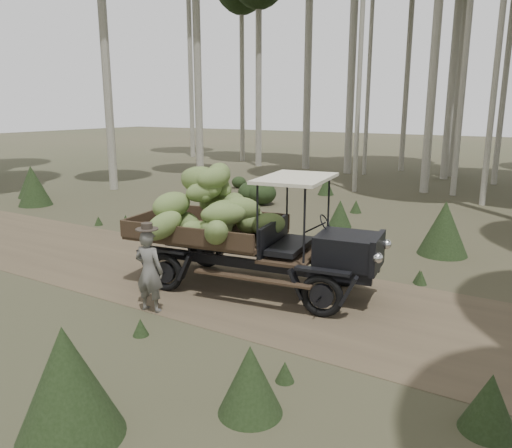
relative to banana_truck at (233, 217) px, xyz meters
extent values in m
plane|color=#473D2B|center=(-1.55, 0.05, -1.51)|extent=(120.00, 120.00, 0.00)
cube|color=brown|center=(-1.55, 0.05, -1.50)|extent=(70.00, 4.00, 0.01)
cube|color=black|center=(2.30, 0.42, -0.44)|extent=(1.20, 1.16, 0.59)
cube|color=black|center=(2.88, 0.51, -0.44)|extent=(0.26, 1.07, 0.66)
cube|color=black|center=(0.82, 0.21, -0.33)|extent=(0.30, 1.49, 0.59)
cube|color=#38281C|center=(-0.66, 0.00, -0.44)|extent=(3.23, 2.33, 0.09)
cube|color=#38281C|center=(-0.80, 0.95, -0.25)|extent=(2.97, 0.49, 0.34)
cube|color=#38281C|center=(-0.53, -0.95, -0.25)|extent=(2.97, 0.49, 0.34)
cube|color=#38281C|center=(-2.14, -0.21, -0.25)|extent=(0.34, 1.91, 0.34)
cube|color=beige|center=(1.27, 0.28, 0.86)|extent=(1.47, 1.97, 0.06)
cube|color=black|center=(0.39, 0.56, -0.85)|extent=(4.88, 0.80, 0.19)
cube|color=black|center=(0.51, -0.24, -0.85)|extent=(4.88, 0.80, 0.19)
torus|color=black|center=(1.97, 1.24, -1.10)|extent=(0.82, 0.26, 0.81)
torus|color=black|center=(2.21, -0.45, -1.10)|extent=(0.82, 0.26, 0.81)
torus|color=black|center=(-1.31, 0.77, -1.10)|extent=(0.82, 0.26, 0.81)
torus|color=black|center=(-1.07, -0.92, -1.10)|extent=(0.82, 0.26, 0.81)
sphere|color=beige|center=(2.90, 1.00, -0.39)|extent=(0.19, 0.19, 0.19)
sphere|color=beige|center=(3.03, 0.04, -0.39)|extent=(0.19, 0.19, 0.19)
ellipsoid|color=olive|center=(0.62, 0.35, -0.15)|extent=(0.90, 0.81, 0.55)
ellipsoid|color=olive|center=(-1.06, -0.67, 0.25)|extent=(0.82, 1.02, 0.64)
ellipsoid|color=olive|center=(-0.67, 0.01, 0.51)|extent=(0.85, 1.05, 0.67)
ellipsoid|color=olive|center=(-0.80, -0.11, 0.74)|extent=(0.85, 0.55, 0.60)
ellipsoid|color=olive|center=(0.22, 0.31, -0.11)|extent=(0.62, 0.92, 0.62)
ellipsoid|color=olive|center=(-0.86, 0.46, 0.25)|extent=(0.52, 0.97, 0.74)
ellipsoid|color=olive|center=(-0.70, 0.28, 0.56)|extent=(1.06, 0.85, 0.74)
ellipsoid|color=olive|center=(-0.91, -0.04, 0.77)|extent=(0.76, 0.51, 0.45)
ellipsoid|color=olive|center=(-0.94, -0.36, -0.18)|extent=(0.96, 0.69, 0.64)
ellipsoid|color=olive|center=(-0.11, 0.22, 0.21)|extent=(0.84, 0.89, 0.57)
ellipsoid|color=olive|center=(-0.60, 0.34, 0.56)|extent=(0.96, 0.73, 0.66)
ellipsoid|color=olive|center=(-0.42, -0.11, 0.78)|extent=(0.77, 0.84, 0.54)
ellipsoid|color=olive|center=(-0.46, 0.56, -0.14)|extent=(0.46, 0.98, 0.72)
ellipsoid|color=olive|center=(0.16, 0.06, 0.18)|extent=(0.95, 0.97, 0.57)
ellipsoid|color=olive|center=(-0.64, -0.14, 0.56)|extent=(0.76, 0.42, 0.44)
ellipsoid|color=olive|center=(-0.46, 0.15, 0.81)|extent=(0.72, 0.94, 0.67)
ellipsoid|color=olive|center=(-0.42, -0.58, -0.22)|extent=(0.75, 0.96, 0.62)
ellipsoid|color=olive|center=(0.07, -0.45, 0.15)|extent=(1.00, 0.87, 0.49)
ellipsoid|color=olive|center=(-0.59, -0.19, 0.52)|extent=(0.89, 0.90, 0.58)
ellipsoid|color=olive|center=(-0.75, -0.06, 0.74)|extent=(0.83, 0.76, 0.52)
ellipsoid|color=olive|center=(-0.13, -0.39, -0.12)|extent=(0.65, 0.92, 0.68)
ellipsoid|color=olive|center=(-0.10, -0.34, 0.17)|extent=(0.66, 1.00, 0.57)
ellipsoid|color=olive|center=(-0.94, -1.06, -0.08)|extent=(0.97, 1.01, 0.81)
ellipsoid|color=olive|center=(0.22, -0.90, -0.10)|extent=(0.92, 0.94, 0.75)
imported|color=#5D5B55|center=(-0.61, -1.86, -0.73)|extent=(0.62, 0.46, 1.55)
cylinder|color=#312A22|center=(-0.61, -1.86, 0.06)|extent=(0.47, 0.47, 0.02)
cylinder|color=#312A22|center=(-0.61, -1.86, 0.12)|extent=(0.24, 0.24, 0.12)
cylinder|color=#B2AD9E|center=(0.56, 14.17, 6.27)|extent=(0.37, 0.37, 15.55)
cylinder|color=#B2AD9E|center=(-3.70, 18.40, 7.44)|extent=(0.21, 0.21, 17.89)
cylinder|color=#B2AD9E|center=(-10.35, 12.23, 6.16)|extent=(0.39, 0.39, 15.35)
cylinder|color=#B2AD9E|center=(0.43, 18.96, 6.22)|extent=(0.39, 0.39, 15.46)
cylinder|color=#B2AD9E|center=(-11.77, 7.63, 5.88)|extent=(0.37, 0.37, 14.79)
cylinder|color=#B2AD9E|center=(-10.80, 18.81, 6.25)|extent=(0.38, 0.38, 15.51)
cylinder|color=#B2AD9E|center=(-2.44, 21.21, 7.05)|extent=(0.29, 0.29, 17.13)
cylinder|color=#B2AD9E|center=(-17.96, 21.17, 8.31)|extent=(0.34, 0.34, 19.64)
cylinder|color=#B2AD9E|center=(-13.21, 20.65, 6.39)|extent=(0.31, 0.31, 15.80)
cone|color=#233319|center=(-11.45, 3.37, -0.81)|extent=(1.25, 1.25, 1.39)
cone|color=#233319|center=(1.14, -5.05, -0.82)|extent=(1.24, 1.24, 1.38)
cone|color=#233319|center=(-2.89, 11.34, -1.12)|extent=(0.70, 0.70, 0.77)
cone|color=#233319|center=(-13.09, 4.40, -0.85)|extent=(1.18, 1.18, 1.31)
cone|color=#233319|center=(3.24, 4.77, -0.81)|extent=(1.26, 1.26, 1.39)
ellipsoid|color=#233319|center=(-7.06, 10.89, -1.23)|extent=(0.67, 0.67, 0.54)
cone|color=#233319|center=(-0.47, 8.49, -1.28)|extent=(0.41, 0.41, 0.46)
ellipsoid|color=#233319|center=(-4.10, 8.03, -1.06)|extent=(1.10, 1.10, 0.88)
cone|color=#233319|center=(2.65, -3.57, -1.05)|extent=(0.82, 0.82, 0.91)
cone|color=#233319|center=(-0.16, 6.22, -1.08)|extent=(0.77, 0.77, 0.85)
ellipsoid|color=#233319|center=(-4.60, 8.06, -1.08)|extent=(1.05, 1.05, 0.84)
cone|color=#233319|center=(5.22, -2.42, -1.14)|extent=(0.66, 0.66, 0.74)
cone|color=#233319|center=(-4.28, 2.94, -1.36)|extent=(0.27, 0.27, 0.30)
cone|color=#233319|center=(3.33, 2.22, -1.36)|extent=(0.27, 0.27, 0.30)
cone|color=#233319|center=(-6.21, 2.95, -1.36)|extent=(0.27, 0.27, 0.30)
cone|color=#233319|center=(-1.52, 2.54, -1.36)|extent=(0.27, 0.27, 0.30)
cone|color=#233319|center=(2.68, -2.71, -1.36)|extent=(0.27, 0.27, 0.30)
cone|color=#233319|center=(-6.82, 2.36, -1.36)|extent=(0.27, 0.27, 0.30)
cone|color=#233319|center=(-5.05, 2.27, -1.36)|extent=(0.27, 0.27, 0.30)
cone|color=#233319|center=(-4.57, 2.20, -1.36)|extent=(0.27, 0.27, 0.30)
cone|color=#233319|center=(3.28, 2.28, -1.36)|extent=(0.27, 0.27, 0.30)
cone|color=#233319|center=(-0.02, 2.98, -1.36)|extent=(0.27, 0.27, 0.30)
cone|color=#233319|center=(0.61, 2.66, -1.36)|extent=(0.27, 0.27, 0.30)
cone|color=#233319|center=(-0.05, -2.71, -1.36)|extent=(0.27, 0.27, 0.30)
cone|color=#233319|center=(0.78, 2.84, -1.36)|extent=(0.27, 0.27, 0.30)
camera|label=1|loc=(5.60, -8.24, 2.22)|focal=35.00mm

